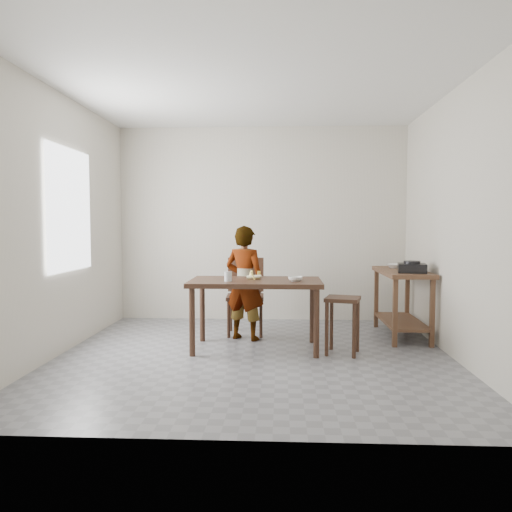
{
  "coord_description": "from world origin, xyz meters",
  "views": [
    {
      "loc": [
        0.27,
        -5.01,
        1.34
      ],
      "look_at": [
        0.0,
        0.4,
        1.0
      ],
      "focal_mm": 35.0,
      "sensor_mm": 36.0,
      "label": 1
    }
  ],
  "objects_px": {
    "dining_table": "(256,314)",
    "prep_counter": "(402,303)",
    "stool": "(342,325)",
    "child": "(245,283)",
    "dining_chair": "(245,297)"
  },
  "relations": [
    {
      "from": "dining_table",
      "to": "prep_counter",
      "type": "bearing_deg",
      "value": 22.15
    },
    {
      "from": "stool",
      "to": "prep_counter",
      "type": "bearing_deg",
      "value": 46.67
    },
    {
      "from": "prep_counter",
      "to": "child",
      "type": "bearing_deg",
      "value": -172.19
    },
    {
      "from": "dining_table",
      "to": "stool",
      "type": "height_order",
      "value": "dining_table"
    },
    {
      "from": "dining_chair",
      "to": "stool",
      "type": "xyz_separation_m",
      "value": [
        1.07,
        -0.88,
        -0.17
      ]
    },
    {
      "from": "dining_chair",
      "to": "stool",
      "type": "distance_m",
      "value": 1.4
    },
    {
      "from": "prep_counter",
      "to": "dining_chair",
      "type": "bearing_deg",
      "value": 179.36
    },
    {
      "from": "dining_chair",
      "to": "prep_counter",
      "type": "bearing_deg",
      "value": -2.75
    },
    {
      "from": "dining_table",
      "to": "child",
      "type": "relative_size",
      "value": 1.05
    },
    {
      "from": "stool",
      "to": "child",
      "type": "bearing_deg",
      "value": 150.38
    },
    {
      "from": "dining_table",
      "to": "child",
      "type": "bearing_deg",
      "value": 108.41
    },
    {
      "from": "prep_counter",
      "to": "dining_chair",
      "type": "distance_m",
      "value": 1.88
    },
    {
      "from": "dining_table",
      "to": "dining_chair",
      "type": "distance_m",
      "value": 0.74
    },
    {
      "from": "dining_table",
      "to": "prep_counter",
      "type": "xyz_separation_m",
      "value": [
        1.72,
        0.7,
        0.03
      ]
    },
    {
      "from": "prep_counter",
      "to": "dining_chair",
      "type": "relative_size",
      "value": 1.29
    }
  ]
}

